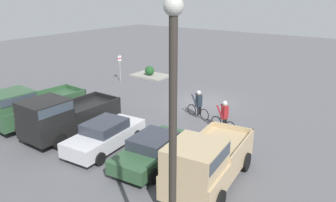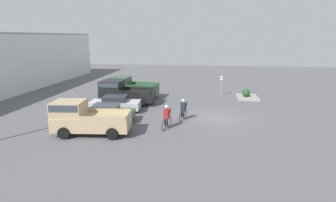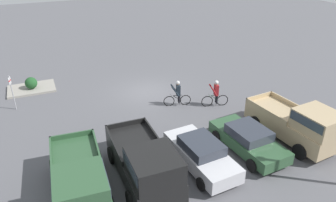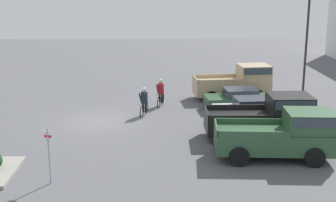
{
  "view_description": "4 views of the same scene",
  "coord_description": "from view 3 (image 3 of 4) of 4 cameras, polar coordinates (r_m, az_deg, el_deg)",
  "views": [
    {
      "loc": [
        -10.39,
        18.98,
        7.36
      ],
      "look_at": [
        0.15,
        4.09,
        1.2
      ],
      "focal_mm": 35.0,
      "sensor_mm": 36.0,
      "label": 1
    },
    {
      "loc": [
        -21.18,
        1.08,
        6.53
      ],
      "look_at": [
        0.15,
        4.09,
        1.2
      ],
      "focal_mm": 28.0,
      "sensor_mm": 36.0,
      "label": 2
    },
    {
      "loc": [
        6.81,
        19.91,
        9.87
      ],
      "look_at": [
        0.15,
        4.09,
        1.2
      ],
      "focal_mm": 35.0,
      "sensor_mm": 36.0,
      "label": 3
    },
    {
      "loc": [
        25.93,
        3.43,
        7.8
      ],
      "look_at": [
        0.15,
        4.09,
        1.2
      ],
      "focal_mm": 50.0,
      "sensor_mm": 36.0,
      "label": 4
    }
  ],
  "objects": [
    {
      "name": "pickup_truck_1",
      "position": [
        14.3,
        -3.86,
        -10.75
      ],
      "size": [
        2.36,
        5.31,
        2.27
      ],
      "color": "black",
      "rests_on": "ground_plane"
    },
    {
      "name": "cyclist_1",
      "position": [
        21.1,
        8.29,
        1.34
      ],
      "size": [
        1.74,
        0.56,
        1.8
      ],
      "color": "black",
      "rests_on": "ground_plane"
    },
    {
      "name": "curb_island",
      "position": [
        25.46,
        -22.66,
        2.0
      ],
      "size": [
        3.2,
        2.2,
        0.15
      ],
      "primitive_type": "cube",
      "color": "gray",
      "rests_on": "ground_plane"
    },
    {
      "name": "shrub",
      "position": [
        25.13,
        -22.74,
        2.91
      ],
      "size": [
        0.84,
        0.84,
        0.84
      ],
      "color": "#1E4C23",
      "rests_on": "curb_island"
    },
    {
      "name": "sedan_1",
      "position": [
        15.66,
        5.75,
        -9.12
      ],
      "size": [
        2.18,
        4.51,
        1.43
      ],
      "color": "silver",
      "rests_on": "ground_plane"
    },
    {
      "name": "cyclist_0",
      "position": [
        20.98,
        1.7,
        1.38
      ],
      "size": [
        1.75,
        0.57,
        1.75
      ],
      "color": "black",
      "rests_on": "ground_plane"
    },
    {
      "name": "pickup_truck_0",
      "position": [
        18.34,
        21.91,
        -3.62
      ],
      "size": [
        2.59,
        5.29,
        2.31
      ],
      "color": "tan",
      "rests_on": "ground_plane"
    },
    {
      "name": "pickup_truck_2",
      "position": [
        13.84,
        -15.19,
        -13.31
      ],
      "size": [
        2.52,
        5.35,
        2.23
      ],
      "color": "#2D5133",
      "rests_on": "ground_plane"
    },
    {
      "name": "ground_plane",
      "position": [
        23.24,
        -3.59,
        1.61
      ],
      "size": [
        80.0,
        80.0,
        0.0
      ],
      "primitive_type": "plane",
      "color": "#56565B"
    },
    {
      "name": "sedan_0",
      "position": [
        17.13,
        13.77,
        -6.49
      ],
      "size": [
        2.27,
        4.52,
        1.34
      ],
      "color": "#2D5133",
      "rests_on": "ground_plane"
    },
    {
      "name": "fire_lane_sign",
      "position": [
        22.44,
        -25.57,
        1.85
      ],
      "size": [
        0.12,
        0.29,
        2.3
      ],
      "color": "#9E9EA3",
      "rests_on": "ground_plane"
    }
  ]
}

